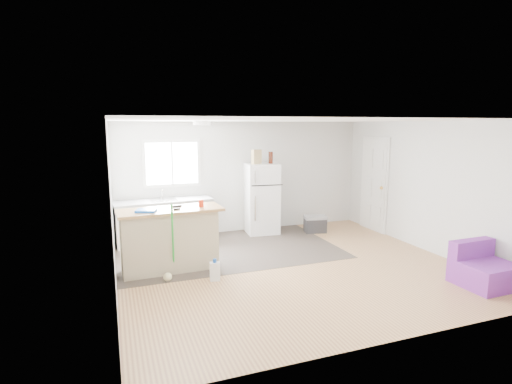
# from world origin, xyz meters

# --- Properties ---
(room) EXTENTS (5.51, 5.01, 2.41)m
(room) POSITION_xyz_m (0.00, 0.00, 1.20)
(room) COLOR #905D3C
(room) RESTS_ON ground
(vinyl_zone) EXTENTS (4.05, 2.50, 0.00)m
(vinyl_zone) POSITION_xyz_m (-0.73, 1.25, 0.00)
(vinyl_zone) COLOR #312824
(vinyl_zone) RESTS_ON floor
(window) EXTENTS (1.18, 0.06, 0.98)m
(window) POSITION_xyz_m (-1.55, 2.49, 1.55)
(window) COLOR white
(window) RESTS_ON back_wall
(interior_door) EXTENTS (0.11, 0.92, 2.10)m
(interior_door) POSITION_xyz_m (2.72, 1.55, 1.02)
(interior_door) COLOR white
(interior_door) RESTS_ON right_wall
(ceiling_fixture) EXTENTS (0.30, 0.30, 0.07)m
(ceiling_fixture) POSITION_xyz_m (-1.20, 1.20, 2.36)
(ceiling_fixture) COLOR white
(ceiling_fixture) RESTS_ON ceiling
(kitchen_cabinets) EXTENTS (1.95, 0.73, 1.13)m
(kitchen_cabinets) POSITION_xyz_m (-1.79, 2.20, 0.44)
(kitchen_cabinets) COLOR white
(kitchen_cabinets) RESTS_ON floor
(peninsula) EXTENTS (1.67, 0.71, 1.01)m
(peninsula) POSITION_xyz_m (-1.91, 0.56, 0.51)
(peninsula) COLOR #C1AE8B
(peninsula) RESTS_ON floor
(refrigerator) EXTENTS (0.73, 0.70, 1.51)m
(refrigerator) POSITION_xyz_m (0.30, 2.17, 0.76)
(refrigerator) COLOR white
(refrigerator) RESTS_ON floor
(cooler) EXTENTS (0.54, 0.42, 0.36)m
(cooler) POSITION_xyz_m (1.41, 1.79, 0.18)
(cooler) COLOR #29292B
(cooler) RESTS_ON floor
(purple_seat) EXTENTS (0.77, 0.72, 0.62)m
(purple_seat) POSITION_xyz_m (2.32, -1.65, 0.23)
(purple_seat) COLOR purple
(purple_seat) RESTS_ON floor
(cleaner_jug) EXTENTS (0.17, 0.14, 0.34)m
(cleaner_jug) POSITION_xyz_m (-1.34, -0.14, 0.15)
(cleaner_jug) COLOR white
(cleaner_jug) RESTS_ON floor
(mop) EXTENTS (0.22, 0.34, 1.19)m
(mop) POSITION_xyz_m (-1.98, 0.13, 0.23)
(mop) COLOR green
(mop) RESTS_ON floor
(red_cup) EXTENTS (0.08, 0.08, 0.12)m
(red_cup) POSITION_xyz_m (-1.38, 0.55, 1.07)
(red_cup) COLOR red
(red_cup) RESTS_ON peninsula
(blue_tray) EXTENTS (0.36, 0.31, 0.04)m
(blue_tray) POSITION_xyz_m (-2.26, 0.47, 1.03)
(blue_tray) COLOR blue
(blue_tray) RESTS_ON peninsula
(tool_a) EXTENTS (0.15, 0.09, 0.03)m
(tool_a) POSITION_xyz_m (-1.75, 0.67, 1.02)
(tool_a) COLOR black
(tool_a) RESTS_ON peninsula
(tool_b) EXTENTS (0.11, 0.06, 0.03)m
(tool_b) POSITION_xyz_m (-1.80, 0.45, 1.02)
(tool_b) COLOR black
(tool_b) RESTS_ON peninsula
(cardboard_box) EXTENTS (0.22, 0.14, 0.30)m
(cardboard_box) POSITION_xyz_m (0.17, 2.14, 1.66)
(cardboard_box) COLOR tan
(cardboard_box) RESTS_ON refrigerator
(bottle_left) EXTENTS (0.09, 0.09, 0.25)m
(bottle_left) POSITION_xyz_m (0.49, 2.11, 1.64)
(bottle_left) COLOR #3A140A
(bottle_left) RESTS_ON refrigerator
(bottle_right) EXTENTS (0.09, 0.09, 0.25)m
(bottle_right) POSITION_xyz_m (0.48, 2.15, 1.64)
(bottle_right) COLOR #3A140A
(bottle_right) RESTS_ON refrigerator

